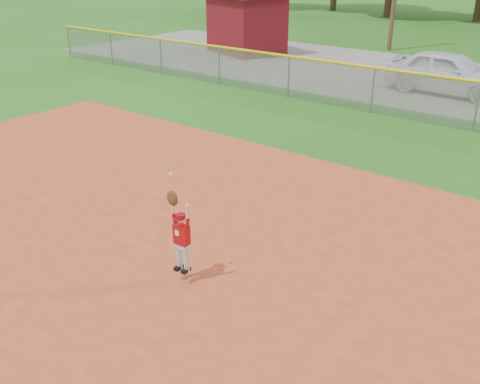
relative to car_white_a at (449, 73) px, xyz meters
name	(u,v)px	position (x,y,z in m)	size (l,w,h in m)	color
ground	(290,277)	(2.20, -14.07, -0.82)	(120.00, 120.00, 0.00)	#256216
clay_infield	(161,378)	(2.20, -17.07, -0.80)	(24.00, 16.00, 0.04)	#B84321
car_white_a	(449,73)	(0.00, 0.00, 0.00)	(1.87, 4.64, 1.58)	silver
utility_shed	(246,22)	(-11.34, 2.34, 0.74)	(4.90, 4.34, 3.07)	#5B0D12
outfield_fence	(478,103)	(2.20, -4.07, 0.06)	(40.06, 0.10, 1.55)	gray
ballplayer	(180,233)	(0.88, -15.29, 0.10)	(0.46, 0.20, 1.69)	silver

